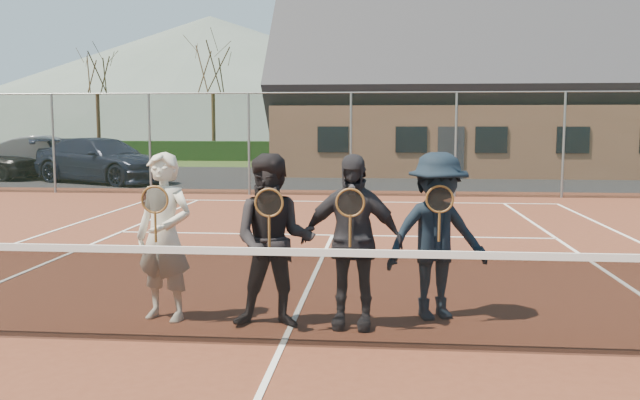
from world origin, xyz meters
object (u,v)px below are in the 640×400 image
Objects in this scene: tennis_net at (282,293)px; clubhouse at (455,80)px; car_c at (103,160)px; player_c at (351,241)px; player_a at (164,237)px; player_d at (437,236)px; player_b at (274,241)px; car_b at (52,157)px.

clubhouse reaches higher than tennis_net.
tennis_net is (9.04, -17.16, -0.26)m from car_c.
clubhouse is at bearing 81.75° from player_c.
car_c is 3.07× the size of player_c.
player_a reaches higher than car_c.
player_d is (10.56, -16.07, 0.12)m from car_c.
player_a is 2.00m from player_c.
tennis_net is 24.57m from clubhouse.
player_b is at bearing -7.52° from player_a.
player_c is at bearing -98.25° from clubhouse.
car_c is at bearing 115.05° from player_a.
car_b is 22.17m from player_c.
car_b is 22.37m from player_d.
clubhouse is (15.86, 4.98, 3.17)m from car_b.
player_b and player_c have the same top height.
clubhouse is at bearing 83.82° from player_d.
player_b reaches higher than car_b.
player_c is 0.98m from player_d.
tennis_net is 6.49× the size of player_b.
clubhouse is 23.25m from player_d.
player_a is at bearing -169.81° from car_b.
player_d is at bearing -96.18° from clubhouse.
player_b is 1.00× the size of player_c.
player_c is at bearing -156.08° from player_d.
player_c is (-3.38, -23.31, -3.07)m from clubhouse.
car_c is 3.07× the size of player_d.
player_c is at bearing -165.43° from car_b.
clubhouse is at bearing -92.22° from car_b.
car_b is at bearing 122.41° from player_b.
car_c is 19.10m from player_c.
car_c is 18.77m from player_b.
car_c is at bearing 117.78° from tennis_net.
player_b is (-4.17, -23.39, -3.07)m from clubhouse.
tennis_net is 6.49× the size of player_a.
player_c is at bearing -2.41° from player_a.
clubhouse is at bearing 80.54° from tennis_net.
tennis_net is 1.62m from player_a.
car_b is 16.92m from clubhouse.
player_d is at bearing -162.95° from car_b.
clubhouse reaches higher than player_c.
car_b is 0.90× the size of car_c.
player_c is 1.00× the size of player_d.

